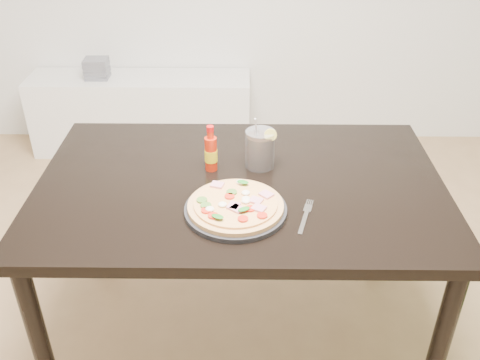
{
  "coord_description": "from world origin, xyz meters",
  "views": [
    {
      "loc": [
        -0.12,
        -1.12,
        1.73
      ],
      "look_at": [
        -0.14,
        0.32,
        0.83
      ],
      "focal_mm": 40.0,
      "sensor_mm": 36.0,
      "label": 1
    }
  ],
  "objects_px": {
    "fork": "(306,215)",
    "plate": "(236,210)",
    "media_console": "(142,113)",
    "pizza": "(236,205)",
    "dining_table": "(240,201)",
    "hot_sauce_bottle": "(211,153)",
    "cola_cup": "(260,150)"
  },
  "relations": [
    {
      "from": "fork",
      "to": "plate",
      "type": "bearing_deg",
      "value": -169.96
    },
    {
      "from": "hot_sauce_bottle",
      "to": "fork",
      "type": "bearing_deg",
      "value": -42.38
    },
    {
      "from": "dining_table",
      "to": "hot_sauce_bottle",
      "type": "xyz_separation_m",
      "value": [
        -0.1,
        0.08,
        0.15
      ]
    },
    {
      "from": "pizza",
      "to": "fork",
      "type": "xyz_separation_m",
      "value": [
        0.22,
        -0.02,
        -0.02
      ]
    },
    {
      "from": "hot_sauce_bottle",
      "to": "fork",
      "type": "height_order",
      "value": "hot_sauce_bottle"
    },
    {
      "from": "dining_table",
      "to": "fork",
      "type": "xyz_separation_m",
      "value": [
        0.21,
        -0.2,
        0.09
      ]
    },
    {
      "from": "dining_table",
      "to": "plate",
      "type": "height_order",
      "value": "plate"
    },
    {
      "from": "hot_sauce_bottle",
      "to": "fork",
      "type": "xyz_separation_m",
      "value": [
        0.31,
        -0.28,
        -0.06
      ]
    },
    {
      "from": "pizza",
      "to": "cola_cup",
      "type": "distance_m",
      "value": 0.3
    },
    {
      "from": "plate",
      "to": "hot_sauce_bottle",
      "type": "height_order",
      "value": "hot_sauce_bottle"
    },
    {
      "from": "fork",
      "to": "hot_sauce_bottle",
      "type": "bearing_deg",
      "value": 152.88
    },
    {
      "from": "pizza",
      "to": "dining_table",
      "type": "bearing_deg",
      "value": 85.89
    },
    {
      "from": "fork",
      "to": "media_console",
      "type": "relative_size",
      "value": 0.13
    },
    {
      "from": "cola_cup",
      "to": "fork",
      "type": "height_order",
      "value": "cola_cup"
    },
    {
      "from": "dining_table",
      "to": "pizza",
      "type": "relative_size",
      "value": 4.63
    },
    {
      "from": "pizza",
      "to": "cola_cup",
      "type": "height_order",
      "value": "cola_cup"
    },
    {
      "from": "hot_sauce_bottle",
      "to": "fork",
      "type": "relative_size",
      "value": 0.92
    },
    {
      "from": "pizza",
      "to": "plate",
      "type": "bearing_deg",
      "value": 61.72
    },
    {
      "from": "dining_table",
      "to": "pizza",
      "type": "height_order",
      "value": "pizza"
    },
    {
      "from": "fork",
      "to": "dining_table",
      "type": "bearing_deg",
      "value": 150.67
    },
    {
      "from": "dining_table",
      "to": "media_console",
      "type": "relative_size",
      "value": 1.0
    },
    {
      "from": "dining_table",
      "to": "plate",
      "type": "relative_size",
      "value": 4.33
    },
    {
      "from": "dining_table",
      "to": "media_console",
      "type": "bearing_deg",
      "value": 112.1
    },
    {
      "from": "media_console",
      "to": "cola_cup",
      "type": "bearing_deg",
      "value": -64.35
    },
    {
      "from": "pizza",
      "to": "hot_sauce_bottle",
      "type": "distance_m",
      "value": 0.28
    },
    {
      "from": "pizza",
      "to": "fork",
      "type": "height_order",
      "value": "pizza"
    },
    {
      "from": "hot_sauce_bottle",
      "to": "media_console",
      "type": "bearing_deg",
      "value": 109.78
    },
    {
      "from": "cola_cup",
      "to": "plate",
      "type": "bearing_deg",
      "value": -105.7
    },
    {
      "from": "pizza",
      "to": "media_console",
      "type": "relative_size",
      "value": 0.22
    },
    {
      "from": "plate",
      "to": "media_console",
      "type": "relative_size",
      "value": 0.23
    },
    {
      "from": "plate",
      "to": "fork",
      "type": "bearing_deg",
      "value": -5.21
    },
    {
      "from": "plate",
      "to": "fork",
      "type": "relative_size",
      "value": 1.74
    }
  ]
}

